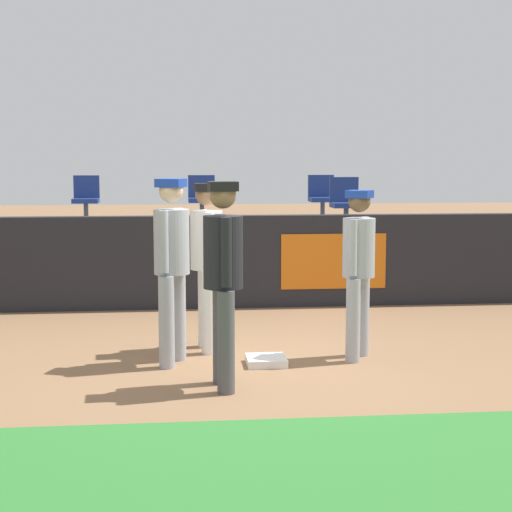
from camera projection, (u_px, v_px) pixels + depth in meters
The scene contains 13 objects.
ground_plane at pixel (241, 370), 8.16m from camera, with size 60.00×60.00×0.00m, color #846042.
grass_foreground_strip at pixel (282, 488), 5.21m from camera, with size 18.00×2.80×0.01m, color #2D722D.
first_base at pixel (266, 361), 8.36m from camera, with size 0.40×0.40×0.08m, color white.
player_fielder_home at pixel (207, 255), 8.88m from camera, with size 0.38×0.58×1.83m.
player_runner_visitor at pixel (359, 262), 8.49m from camera, with size 0.46×0.46×1.77m.
player_coach_visitor at pixel (172, 258), 8.27m from camera, with size 0.46×0.50×1.89m.
player_umpire at pixel (223, 270), 7.37m from camera, with size 0.38×0.53×1.89m.
field_wall at pixel (220, 262), 11.52m from camera, with size 18.00×0.26×1.30m.
bleacher_platform at pixel (211, 253), 14.08m from camera, with size 18.00×4.80×0.96m, color #59595E.
seat_back_right at pixel (322, 195), 14.84m from camera, with size 0.47×0.44×0.84m.
seat_back_left at pixel (86, 196), 14.40m from camera, with size 0.45×0.44×0.84m.
seat_back_center at pixel (202, 196), 14.61m from camera, with size 0.48×0.44×0.84m.
seat_front_right at pixel (345, 200), 13.07m from camera, with size 0.46×0.44×0.84m.
Camera 1 is at (-0.68, -7.94, 2.09)m, focal length 57.46 mm.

